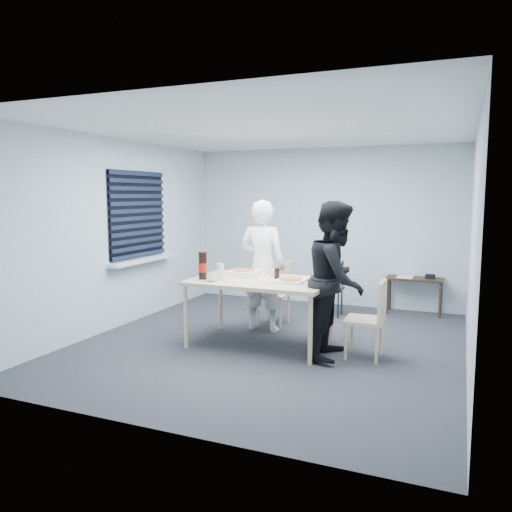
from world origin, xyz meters
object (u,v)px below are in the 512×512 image
at_px(stool, 332,294).
at_px(person_black, 336,280).
at_px(side_table, 415,283).
at_px(dining_table, 260,285).
at_px(chair_right, 372,314).
at_px(person_white, 262,266).
at_px(soda_bottle, 203,266).
at_px(backpack, 333,274).
at_px(mug_a, 212,277).
at_px(mug_b, 274,273).
at_px(chair_far, 275,288).

bearing_deg(stool, person_black, -75.11).
bearing_deg(side_table, dining_table, -123.68).
relative_size(chair_right, stool, 2.01).
bearing_deg(chair_right, person_white, 157.65).
relative_size(chair_right, person_black, 0.50).
xyz_separation_m(person_black, soda_bottle, (-1.61, -0.16, 0.09)).
relative_size(person_black, soda_bottle, 5.30).
height_order(dining_table, side_table, dining_table).
bearing_deg(backpack, stool, 84.50).
bearing_deg(dining_table, mug_a, -147.28).
height_order(dining_table, chair_right, chair_right).
bearing_deg(backpack, side_table, 22.92).
bearing_deg(backpack, soda_bottle, -124.61).
bearing_deg(mug_b, chair_far, 108.62).
xyz_separation_m(side_table, backpack, (-1.14, -0.62, 0.16)).
bearing_deg(side_table, chair_far, -142.98).
bearing_deg(stool, mug_b, -104.56).
relative_size(chair_right, backpack, 2.14).
bearing_deg(chair_right, chair_far, 145.91).
distance_m(chair_far, person_black, 1.64).
distance_m(side_table, soda_bottle, 3.50).
height_order(chair_far, person_white, person_white).
xyz_separation_m(chair_far, person_white, (-0.04, -0.39, 0.37)).
height_order(mug_a, soda_bottle, soda_bottle).
relative_size(person_white, mug_b, 17.70).
height_order(side_table, mug_a, mug_a).
height_order(person_white, mug_b, person_white).
relative_size(person_white, stool, 4.00).
bearing_deg(person_white, stool, -121.28).
relative_size(person_black, side_table, 2.09).
xyz_separation_m(side_table, mug_b, (-1.53, -2.11, 0.37)).
distance_m(backpack, soda_bottle, 2.32).
bearing_deg(stool, chair_far, -131.05).
relative_size(dining_table, side_table, 1.96).
distance_m(dining_table, soda_bottle, 0.73).
bearing_deg(person_black, chair_right, -79.03).
distance_m(chair_far, chair_right, 1.86).
bearing_deg(chair_far, person_white, -96.19).
height_order(backpack, soda_bottle, soda_bottle).
bearing_deg(person_black, side_table, -14.61).
distance_m(chair_far, soda_bottle, 1.44).
height_order(mug_b, soda_bottle, soda_bottle).
bearing_deg(soda_bottle, chair_right, 6.66).
relative_size(dining_table, chair_right, 1.87).
relative_size(person_white, side_table, 2.09).
height_order(chair_far, person_black, person_black).
relative_size(side_table, mug_b, 8.48).
bearing_deg(person_black, mug_b, 68.00).
height_order(person_white, backpack, person_white).
xyz_separation_m(backpack, mug_b, (-0.39, -1.49, 0.21)).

